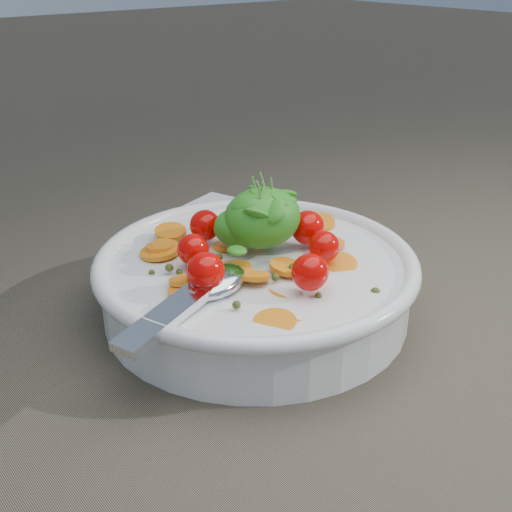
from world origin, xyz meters
TOP-DOWN VIEW (x-y plane):
  - ground at (0.00, 0.00)m, footprint 6.00×6.00m
  - bowl at (-0.01, 0.01)m, footprint 0.32×0.29m
  - napkin at (0.08, 0.20)m, footprint 0.20×0.19m

SIDE VIEW (x-z plane):
  - ground at x=0.00m, z-range 0.00..0.00m
  - napkin at x=0.08m, z-range 0.00..0.01m
  - bowl at x=-0.01m, z-range -0.03..0.10m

